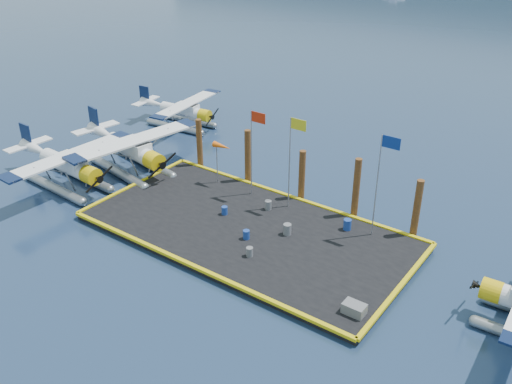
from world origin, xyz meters
TOP-DOWN VIEW (x-y plane):
  - ground at (0.00, 0.00)m, footprint 4000.00×4000.00m
  - dock at (0.00, 0.00)m, footprint 20.00×10.00m
  - dock_bumpers at (0.00, 0.00)m, footprint 20.25×10.25m
  - seaplane_a at (-13.91, -2.38)m, footprint 9.20×10.14m
  - seaplane_b at (-12.03, 1.98)m, footprint 9.84×10.77m
  - seaplane_c at (-15.32, 11.17)m, footprint 8.01×8.84m
  - drum_0 at (-2.23, 0.51)m, footprint 0.39×0.39m
  - drum_1 at (1.89, -2.37)m, footprint 0.40×0.40m
  - drum_2 at (2.35, 0.83)m, footprint 0.49×0.49m
  - drum_3 at (0.64, -1.01)m, footprint 0.40×0.40m
  - drum_4 at (5.02, 3.46)m, footprint 0.49×0.49m
  - drum_5 at (-0.34, 2.69)m, footprint 0.44×0.44m
  - crate at (9.00, -3.37)m, footprint 1.11×0.74m
  - flagpole_red at (-2.29, 3.80)m, footprint 1.14×0.08m
  - flagpole_yellow at (0.70, 3.80)m, footprint 1.14×0.08m
  - flagpole_blue at (6.70, 3.80)m, footprint 1.14×0.08m
  - windsock at (-5.03, 3.80)m, footprint 1.40×0.44m
  - piling_0 at (-8.50, 5.40)m, footprint 0.44×0.44m
  - piling_1 at (-4.00, 5.40)m, footprint 0.44×0.44m
  - piling_2 at (0.50, 5.40)m, footprint 0.44×0.44m
  - piling_3 at (4.50, 5.40)m, footprint 0.44×0.44m
  - piling_4 at (8.50, 5.40)m, footprint 0.44×0.44m

SIDE VIEW (x-z plane):
  - ground at x=0.00m, z-range 0.00..0.00m
  - dock at x=0.00m, z-range 0.00..0.40m
  - dock_bumpers at x=0.00m, z-range 0.40..0.58m
  - drum_0 at x=-2.23m, z-range 0.40..0.95m
  - crate at x=9.00m, z-range 0.40..0.96m
  - drum_1 at x=1.89m, z-range 0.40..0.96m
  - drum_3 at x=0.64m, z-range 0.40..0.97m
  - drum_5 at x=-0.34m, z-range 0.40..1.02m
  - drum_4 at x=5.02m, z-range 0.40..1.08m
  - drum_2 at x=2.35m, z-range 0.40..1.09m
  - seaplane_c at x=-15.32m, z-range -0.20..2.93m
  - seaplane_a at x=-13.91m, z-range -0.23..3.37m
  - seaplane_b at x=-12.03m, z-range -0.25..3.56m
  - piling_2 at x=0.50m, z-range 0.00..3.80m
  - piling_0 at x=-8.50m, z-range 0.00..4.00m
  - piling_4 at x=8.50m, z-range 0.00..4.00m
  - piling_1 at x=-4.00m, z-range 0.00..4.20m
  - piling_3 at x=4.50m, z-range 0.00..4.30m
  - windsock at x=-5.03m, z-range 1.67..4.79m
  - flagpole_red at x=-2.29m, z-range 1.40..7.40m
  - flagpole_yellow at x=0.70m, z-range 1.41..7.61m
  - flagpole_blue at x=6.70m, z-range 1.44..7.94m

